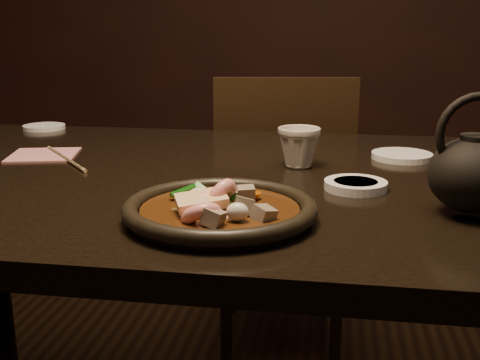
# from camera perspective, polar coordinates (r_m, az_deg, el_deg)

# --- Properties ---
(table) EXTENTS (1.60, 0.90, 0.75)m
(table) POSITION_cam_1_polar(r_m,az_deg,el_deg) (1.12, -1.09, -3.22)
(table) COLOR black
(table) RESTS_ON floor
(chair) EXTENTS (0.47, 0.47, 0.88)m
(chair) POSITION_cam_1_polar(r_m,az_deg,el_deg) (1.84, 3.93, -2.48)
(chair) COLOR black
(chair) RESTS_ON floor
(plate) EXTENTS (0.27, 0.27, 0.03)m
(plate) POSITION_cam_1_polar(r_m,az_deg,el_deg) (0.84, -1.91, -2.89)
(plate) COLOR black
(plate) RESTS_ON table
(stirfry) EXTENTS (0.17, 0.17, 0.07)m
(stirfry) POSITION_cam_1_polar(r_m,az_deg,el_deg) (0.84, -2.01, -2.57)
(stirfry) COLOR #361C09
(stirfry) RESTS_ON plate
(soy_dish) EXTENTS (0.10, 0.10, 0.01)m
(soy_dish) POSITION_cam_1_polar(r_m,az_deg,el_deg) (1.01, 10.90, -0.49)
(soy_dish) COLOR white
(soy_dish) RESTS_ON table
(saucer_left) EXTENTS (0.11, 0.11, 0.01)m
(saucer_left) POSITION_cam_1_polar(r_m,az_deg,el_deg) (1.65, -18.08, 4.80)
(saucer_left) COLOR white
(saucer_left) RESTS_ON table
(saucer_right) EXTENTS (0.12, 0.12, 0.01)m
(saucer_right) POSITION_cam_1_polar(r_m,az_deg,el_deg) (1.27, 15.10, 2.23)
(saucer_right) COLOR white
(saucer_right) RESTS_ON table
(tea_cup) EXTENTS (0.11, 0.10, 0.08)m
(tea_cup) POSITION_cam_1_polar(r_m,az_deg,el_deg) (1.15, 5.61, 3.24)
(tea_cup) COLOR beige
(tea_cup) RESTS_ON table
(chopsticks) EXTENTS (0.17, 0.20, 0.01)m
(chopsticks) POSITION_cam_1_polar(r_m,az_deg,el_deg) (1.26, -16.22, 1.98)
(chopsticks) COLOR #9E825A
(chopsticks) RESTS_ON table
(napkin) EXTENTS (0.16, 0.16, 0.00)m
(napkin) POSITION_cam_1_polar(r_m,az_deg,el_deg) (1.32, -18.11, 2.28)
(napkin) COLOR #B36E70
(napkin) RESTS_ON table
(teapot) EXTENTS (0.16, 0.13, 0.17)m
(teapot) POSITION_cam_1_polar(r_m,az_deg,el_deg) (0.92, 21.36, 0.83)
(teapot) COLOR black
(teapot) RESTS_ON table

